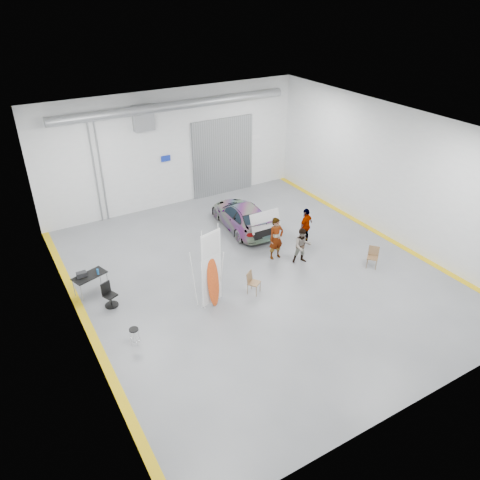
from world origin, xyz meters
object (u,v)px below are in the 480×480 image
person_c (306,226)px  office_chair (110,296)px  folding_chair_far (372,261)px  surfboard_display (211,276)px  sedan_car (242,216)px  person_b (302,246)px  shop_stool (135,337)px  work_table (87,276)px  person_a (276,238)px  folding_chair_near (254,287)px

person_c → office_chair: 9.07m
person_c → folding_chair_far: size_ratio=1.90×
surfboard_display → folding_chair_far: 7.14m
surfboard_display → office_chair: bearing=134.3°
sedan_car → folding_chair_far: size_ratio=4.86×
sedan_car → person_c: person_c is taller
sedan_car → person_b: 4.02m
surfboard_display → sedan_car: bearing=33.9°
surfboard_display → shop_stool: bearing=175.8°
folding_chair_far → surfboard_display: bearing=-138.1°
shop_stool → work_table: 3.74m
sedan_car → person_a: person_a is taller
person_b → folding_chair_near: person_b is taller
folding_chair_far → shop_stool: folding_chair_far is taller
sedan_car → folding_chair_far: bearing=121.4°
person_a → person_b: (0.74, -0.87, -0.15)m
person_a → person_b: person_a is taller
sedan_car → work_table: 7.98m
sedan_car → office_chair: 7.87m
surfboard_display → work_table: size_ratio=2.35×
person_a → folding_chair_near: bearing=-141.8°
surfboard_display → work_table: bearing=125.1°
person_c → surfboard_display: 6.20m
person_a → person_c: size_ratio=1.10×
person_c → folding_chair_near: person_c is taller
work_table → sedan_car: bearing=12.1°
sedan_car → surfboard_display: (-4.12, -4.74, 0.68)m
sedan_car → person_c: size_ratio=2.55×
sedan_car → surfboard_display: bearing=54.0°
folding_chair_far → folding_chair_near: bearing=-139.7°
folding_chair_far → shop_stool: bearing=-132.1°
person_a → person_b: bearing=-49.7°
sedan_car → shop_stool: size_ratio=6.85×
office_chair → work_table: bearing=87.9°
person_a → person_b: 1.15m
shop_stool → work_table: work_table is taller
person_b → person_c: size_ratio=0.93×
person_a → folding_chair_far: 4.10m
work_table → person_a: bearing=-10.7°
sedan_car → folding_chair_near: size_ratio=4.91×
person_a → work_table: 7.77m
person_b → person_c: 1.72m
person_c → folding_chair_near: size_ratio=1.92×
shop_stool → person_c: bearing=16.4°
sedan_car → shop_stool: (-7.27, -5.34, -0.32)m
person_b → folding_chair_near: size_ratio=1.78×
person_b → folding_chair_near: (-2.93, -0.87, -0.52)m
folding_chair_near → sedan_car: bearing=29.8°
person_b → folding_chair_near: 3.10m
surfboard_display → shop_stool: size_ratio=5.05×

